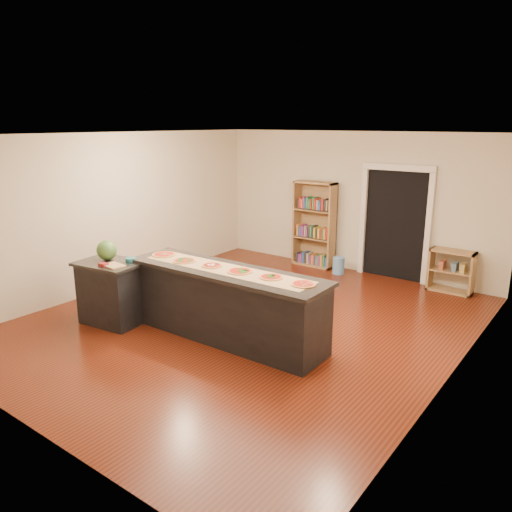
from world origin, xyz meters
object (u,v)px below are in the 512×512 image
Objects in this scene: bookshelf at (314,224)px; watermelon at (107,250)px; side_counter at (112,292)px; waste_bin at (338,265)px; kitchen_island at (226,304)px; low_shelf at (451,271)px.

bookshelf is 4.59m from watermelon.
bookshelf reaches higher than side_counter.
waste_bin is (1.58, 4.31, -0.31)m from side_counter.
bookshelf is 1.04m from waste_bin.
watermelon is at bearing -164.62° from kitchen_island.
watermelon is (-1.71, -4.25, 0.93)m from waste_bin.
low_shelf is at bearing 49.35° from watermelon.
low_shelf is 2.15m from waste_bin.
waste_bin is (-0.16, 3.72, -0.34)m from kitchen_island.
low_shelf is 2.56× the size of watermelon.
kitchen_island is 3.17× the size of side_counter.
kitchen_island is 4.06m from bookshelf.
kitchen_island reaches higher than low_shelf.
bookshelf is at bearing 162.66° from waste_bin.
side_counter is 0.54× the size of bookshelf.
side_counter is at bearing -100.76° from bookshelf.
bookshelf is 2.32× the size of low_shelf.
kitchen_island is 2.03m from watermelon.
bookshelf is at bearing 179.87° from low_shelf.
kitchen_island is at bearing 11.78° from side_counter.
watermelon is at bearing -111.91° from waste_bin.
bookshelf is 5.94× the size of watermelon.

